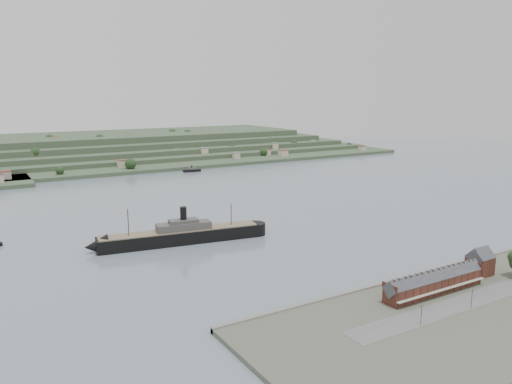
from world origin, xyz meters
TOP-DOWN VIEW (x-y plane):
  - ground at (0.00, 0.00)m, footprint 1400.00×1400.00m
  - near_shore at (0.00, -186.75)m, footprint 220.00×80.00m
  - terrace_row at (-10.00, -168.02)m, footprint 55.60×9.80m
  - gabled_building at (27.50, -164.00)m, footprint 10.40×10.18m
  - far_peninsula at (27.91, 393.10)m, footprint 760.00×309.00m
  - steamship at (-77.92, -34.61)m, footprint 110.29×27.90m
  - ferry_east at (42.16, 216.27)m, footprint 20.72×7.85m

SIDE VIEW (x-z plane):
  - ground at x=0.00m, z-range 0.00..0.00m
  - near_shore at x=0.00m, z-range -0.29..2.31m
  - ferry_east at x=42.16m, z-range -1.96..5.62m
  - steamship at x=-77.92m, z-range -8.36..18.16m
  - terrace_row at x=-10.00m, z-range 1.30..12.38m
  - gabled_building at x=27.50m, z-range 1.14..15.23m
  - far_peninsula at x=27.91m, z-range -3.12..26.88m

